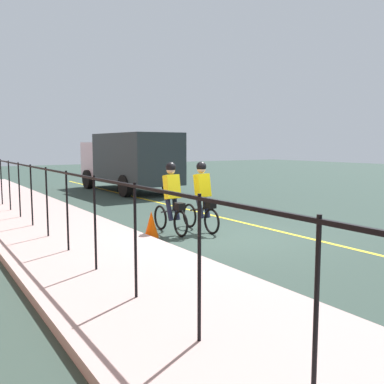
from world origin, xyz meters
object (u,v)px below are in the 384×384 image
cyclist_lead (172,198)px  cyclist_follow (202,197)px  box_truck_background (129,159)px  traffic_cone_near (151,224)px

cyclist_lead → cyclist_follow: bearing=-99.8°
cyclist_lead → box_truck_background: 10.14m
cyclist_follow → traffic_cone_near: size_ratio=2.78×
cyclist_lead → cyclist_follow: same height
cyclist_follow → box_truck_background: size_ratio=0.27×
box_truck_background → traffic_cone_near: 10.54m
cyclist_lead → traffic_cone_near: bearing=102.3°
box_truck_background → cyclist_lead: bearing=159.6°
traffic_cone_near → cyclist_lead: bearing=-78.2°
cyclist_follow → traffic_cone_near: cyclist_follow is taller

